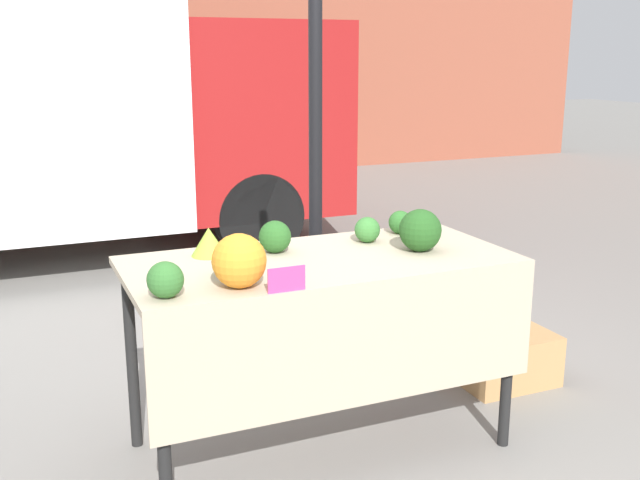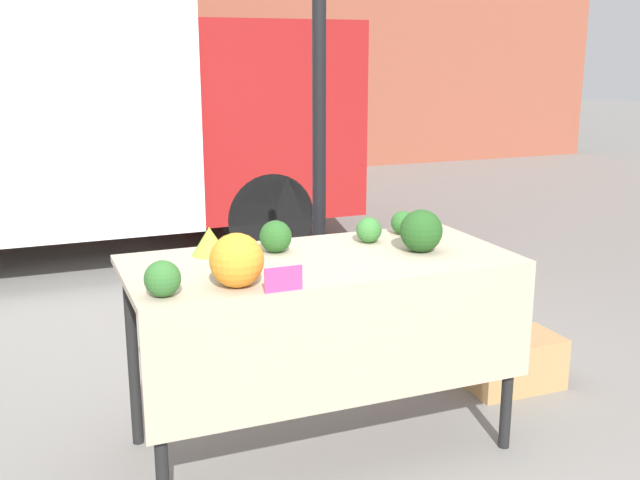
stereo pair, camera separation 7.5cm
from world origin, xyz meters
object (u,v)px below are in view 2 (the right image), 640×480
Objects in this scene: price_sign at (284,279)px; produce_crate at (512,362)px; parked_truck at (65,94)px; orange_cauliflower at (237,260)px.

produce_crate is at bearing 21.01° from price_sign.
produce_crate is (1.92, -3.83, -1.25)m from parked_truck.
orange_cauliflower is (0.31, -4.28, -0.40)m from parked_truck.
parked_truck reaches higher than price_sign.
parked_truck is at bearing 95.85° from price_sign.
parked_truck is 8.79× the size of produce_crate.
price_sign is 1.76m from produce_crate.
parked_truck is 21.50× the size of orange_cauliflower.
orange_cauliflower is 0.19m from price_sign.
price_sign reaches higher than produce_crate.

